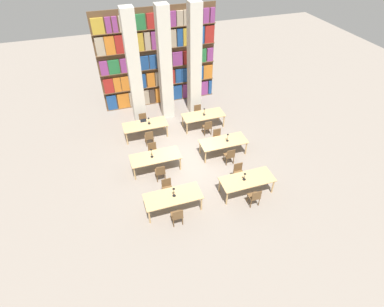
{
  "coord_description": "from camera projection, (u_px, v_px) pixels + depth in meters",
  "views": [
    {
      "loc": [
        -3.25,
        -10.24,
        9.58
      ],
      "look_at": [
        0.0,
        -0.26,
        0.69
      ],
      "focal_mm": 28.0,
      "sensor_mm": 36.0,
      "label": 1
    }
  ],
  "objects": [
    {
      "name": "ground_plane",
      "position": [
        190.0,
        161.0,
        14.39
      ],
      "size": [
        40.0,
        40.0,
        0.0
      ],
      "primitive_type": "plane",
      "color": "gray"
    },
    {
      "name": "chair_9",
      "position": [
        143.0,
        121.0,
        16.15
      ],
      "size": [
        0.42,
        0.4,
        0.89
      ],
      "rotation": [
        0.0,
        0.0,
        3.14
      ],
      "color": "brown",
      "rests_on": "ground_plane"
    },
    {
      "name": "pillar_center",
      "position": [
        165.0,
        66.0,
        15.55
      ],
      "size": [
        0.64,
        0.64,
        6.0
      ],
      "color": "beige",
      "rests_on": "ground_plane"
    },
    {
      "name": "chair_2",
      "position": [
        255.0,
        197.0,
        12.02
      ],
      "size": [
        0.42,
        0.4,
        0.89
      ],
      "color": "brown",
      "rests_on": "ground_plane"
    },
    {
      "name": "desk_lamp_4",
      "position": [
        149.0,
        119.0,
        15.29
      ],
      "size": [
        0.14,
        0.14,
        0.39
      ],
      "color": "black",
      "rests_on": "reading_table_4"
    },
    {
      "name": "chair_3",
      "position": [
        239.0,
        172.0,
        13.12
      ],
      "size": [
        0.42,
        0.4,
        0.89
      ],
      "rotation": [
        0.0,
        0.0,
        3.14
      ],
      "color": "brown",
      "rests_on": "ground_plane"
    },
    {
      "name": "desk_lamp_0",
      "position": [
        174.0,
        190.0,
        11.48
      ],
      "size": [
        0.14,
        0.14,
        0.46
      ],
      "color": "black",
      "rests_on": "reading_table_0"
    },
    {
      "name": "laptop",
      "position": [
        143.0,
        121.0,
        15.58
      ],
      "size": [
        0.32,
        0.22,
        0.21
      ],
      "rotation": [
        0.0,
        0.0,
        3.14
      ],
      "color": "silver",
      "rests_on": "reading_table_4"
    },
    {
      "name": "pillar_right",
      "position": [
        194.0,
        62.0,
        15.94
      ],
      "size": [
        0.64,
        0.64,
        6.0
      ],
      "color": "beige",
      "rests_on": "ground_plane"
    },
    {
      "name": "chair_6",
      "position": [
        230.0,
        155.0,
        13.96
      ],
      "size": [
        0.42,
        0.4,
        0.89
      ],
      "color": "brown",
      "rests_on": "ground_plane"
    },
    {
      "name": "reading_table_2",
      "position": [
        155.0,
        158.0,
        13.53
      ],
      "size": [
        2.26,
        0.95,
        0.76
      ],
      "color": "tan",
      "rests_on": "ground_plane"
    },
    {
      "name": "chair_7",
      "position": [
        218.0,
        137.0,
        15.07
      ],
      "size": [
        0.42,
        0.4,
        0.89
      ],
      "rotation": [
        0.0,
        0.0,
        3.14
      ],
      "color": "brown",
      "rests_on": "ground_plane"
    },
    {
      "name": "pillar_left",
      "position": [
        134.0,
        70.0,
        15.17
      ],
      "size": [
        0.64,
        0.64,
        6.0
      ],
      "color": "beige",
      "rests_on": "ground_plane"
    },
    {
      "name": "chair_5",
      "position": [
        153.0,
        151.0,
        14.22
      ],
      "size": [
        0.42,
        0.4,
        0.89
      ],
      "rotation": [
        0.0,
        0.0,
        3.14
      ],
      "color": "brown",
      "rests_on": "ground_plane"
    },
    {
      "name": "reading_table_5",
      "position": [
        203.0,
        116.0,
        16.15
      ],
      "size": [
        2.26,
        0.95,
        0.76
      ],
      "color": "tan",
      "rests_on": "ground_plane"
    },
    {
      "name": "desk_lamp_2",
      "position": [
        151.0,
        151.0,
        13.24
      ],
      "size": [
        0.14,
        0.14,
        0.49
      ],
      "color": "black",
      "rests_on": "reading_table_2"
    },
    {
      "name": "desk_lamp_3",
      "position": [
        228.0,
        136.0,
        14.16
      ],
      "size": [
        0.14,
        0.14,
        0.44
      ],
      "color": "black",
      "rests_on": "reading_table_3"
    },
    {
      "name": "bookshelf_bank",
      "position": [
        159.0,
        61.0,
        16.97
      ],
      "size": [
        6.69,
        0.35,
        5.5
      ],
      "color": "brown",
      "rests_on": "ground_plane"
    },
    {
      "name": "chair_0",
      "position": [
        177.0,
        216.0,
        11.3
      ],
      "size": [
        0.42,
        0.4,
        0.89
      ],
      "color": "brown",
      "rests_on": "ground_plane"
    },
    {
      "name": "chair_8",
      "position": [
        149.0,
        137.0,
        15.05
      ],
      "size": [
        0.42,
        0.4,
        0.89
      ],
      "color": "brown",
      "rests_on": "ground_plane"
    },
    {
      "name": "reading_table_1",
      "position": [
        247.0,
        180.0,
        12.43
      ],
      "size": [
        2.26,
        0.95,
        0.76
      ],
      "color": "tan",
      "rests_on": "ground_plane"
    },
    {
      "name": "desk_lamp_5",
      "position": [
        204.0,
        110.0,
        15.9
      ],
      "size": [
        0.14,
        0.14,
        0.44
      ],
      "color": "black",
      "rests_on": "reading_table_5"
    },
    {
      "name": "reading_table_4",
      "position": [
        145.0,
        125.0,
        15.46
      ],
      "size": [
        2.26,
        0.95,
        0.76
      ],
      "color": "tan",
      "rests_on": "ground_plane"
    },
    {
      "name": "reading_table_0",
      "position": [
        173.0,
        197.0,
        11.72
      ],
      "size": [
        2.26,
        0.95,
        0.76
      ],
      "color": "tan",
      "rests_on": "ground_plane"
    },
    {
      "name": "chair_1",
      "position": [
        167.0,
        188.0,
        12.4
      ],
      "size": [
        0.42,
        0.4,
        0.89
      ],
      "rotation": [
        0.0,
        0.0,
        3.14
      ],
      "color": "brown",
      "rests_on": "ground_plane"
    },
    {
      "name": "chair_11",
      "position": [
        198.0,
        112.0,
        16.82
      ],
      "size": [
        0.42,
        0.4,
        0.89
      ],
      "rotation": [
        0.0,
        0.0,
        3.14
      ],
      "color": "brown",
      "rests_on": "ground_plane"
    },
    {
      "name": "reading_table_3",
      "position": [
        223.0,
        142.0,
        14.38
      ],
      "size": [
        2.26,
        0.95,
        0.76
      ],
      "color": "tan",
      "rests_on": "ground_plane"
    },
    {
      "name": "desk_lamp_1",
      "position": [
        245.0,
        175.0,
        12.2
      ],
      "size": [
        0.14,
        0.14,
        0.39
      ],
      "color": "black",
      "rests_on": "reading_table_1"
    },
    {
      "name": "chair_10",
      "position": [
        207.0,
        127.0,
        15.72
      ],
      "size": [
        0.42,
        0.4,
        0.89
      ],
      "color": "brown",
      "rests_on": "ground_plane"
    },
    {
      "name": "chair_4",
      "position": [
        160.0,
        172.0,
        13.12
      ],
      "size": [
        0.42,
        0.4,
        0.89
      ],
      "color": "brown",
      "rests_on": "ground_plane"
    }
  ]
}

